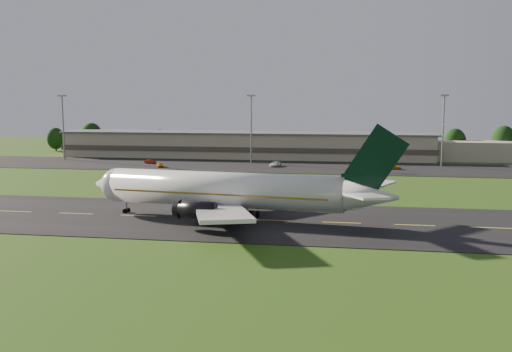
% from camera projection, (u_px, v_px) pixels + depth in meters
% --- Properties ---
extents(ground, '(360.00, 360.00, 0.00)m').
position_uv_depth(ground, '(138.00, 216.00, 93.45)').
color(ground, '#254511').
rests_on(ground, ground).
extents(taxiway, '(220.00, 30.00, 0.10)m').
position_uv_depth(taxiway, '(138.00, 216.00, 93.44)').
color(taxiway, black).
rests_on(taxiway, ground).
extents(apron, '(260.00, 30.00, 0.10)m').
position_uv_depth(apron, '(229.00, 166.00, 163.85)').
color(apron, black).
rests_on(apron, ground).
extents(airliner, '(51.20, 41.88, 15.57)m').
position_uv_depth(airliner, '(230.00, 191.00, 90.27)').
color(airliner, white).
rests_on(airliner, ground).
extents(terminal, '(145.00, 16.00, 8.40)m').
position_uv_depth(terminal, '(264.00, 146.00, 185.95)').
color(terminal, tan).
rests_on(terminal, ground).
extents(light_mast_west, '(2.40, 1.20, 20.35)m').
position_uv_depth(light_mast_west, '(63.00, 119.00, 178.78)').
color(light_mast_west, gray).
rests_on(light_mast_west, ground).
extents(light_mast_centre, '(2.40, 1.20, 20.35)m').
position_uv_depth(light_mast_centre, '(251.00, 121.00, 169.17)').
color(light_mast_centre, gray).
rests_on(light_mast_centre, ground).
extents(light_mast_east, '(2.40, 1.20, 20.35)m').
position_uv_depth(light_mast_east, '(443.00, 122.00, 160.37)').
color(light_mast_east, gray).
rests_on(light_mast_east, ground).
extents(tree_line, '(194.66, 9.29, 10.64)m').
position_uv_depth(tree_line, '(337.00, 141.00, 191.29)').
color(tree_line, black).
rests_on(tree_line, ground).
extents(service_vehicle_a, '(2.95, 4.05, 1.28)m').
position_uv_depth(service_vehicle_a, '(160.00, 165.00, 159.99)').
color(service_vehicle_a, orange).
rests_on(service_vehicle_a, apron).
extents(service_vehicle_b, '(3.83, 2.21, 1.19)m').
position_uv_depth(service_vehicle_b, '(150.00, 162.00, 168.60)').
color(service_vehicle_b, maroon).
rests_on(service_vehicle_b, apron).
extents(service_vehicle_c, '(3.07, 5.18, 1.35)m').
position_uv_depth(service_vehicle_c, '(275.00, 164.00, 161.42)').
color(service_vehicle_c, white).
rests_on(service_vehicle_c, apron).
extents(service_vehicle_d, '(5.23, 2.89, 1.43)m').
position_uv_depth(service_vehicle_d, '(392.00, 167.00, 155.23)').
color(service_vehicle_d, orange).
rests_on(service_vehicle_d, apron).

